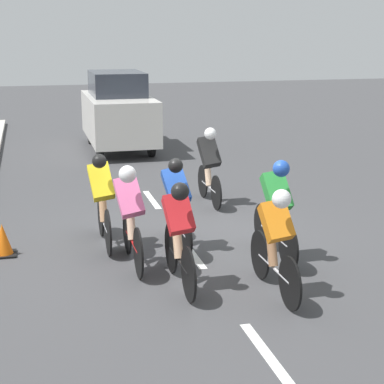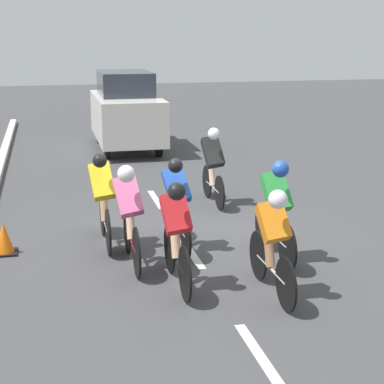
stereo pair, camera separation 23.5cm
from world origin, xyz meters
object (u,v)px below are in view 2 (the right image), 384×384
(cyclist_green, at_px, (276,206))
(cyclist_black, at_px, (213,163))
(cyclist_orange, at_px, (273,238))
(cyclist_pink, at_px, (129,212))
(cyclist_red, at_px, (176,231))
(support_car, at_px, (126,111))
(cyclist_blue, at_px, (177,200))
(traffic_cone, at_px, (4,239))
(cyclist_yellow, at_px, (103,197))

(cyclist_green, xyz_separation_m, cyclist_black, (0.11, -3.18, -0.01))
(cyclist_green, bearing_deg, cyclist_orange, 68.34)
(cyclist_green, distance_m, cyclist_black, 3.18)
(cyclist_pink, height_order, cyclist_red, cyclist_pink)
(cyclist_orange, bearing_deg, support_car, -87.32)
(cyclist_blue, bearing_deg, traffic_cone, -8.03)
(cyclist_pink, relative_size, cyclist_yellow, 1.02)
(cyclist_black, bearing_deg, cyclist_red, 68.88)
(cyclist_pink, distance_m, cyclist_yellow, 1.03)
(cyclist_green, height_order, cyclist_pink, cyclist_green)
(cyclist_green, bearing_deg, cyclist_blue, -32.02)
(cyclist_red, xyz_separation_m, cyclist_yellow, (0.76, -1.89, 0.01))
(cyclist_pink, bearing_deg, cyclist_yellow, -74.27)
(cyclist_black, distance_m, cyclist_red, 4.14)
(cyclist_pink, relative_size, cyclist_orange, 1.00)
(cyclist_green, distance_m, support_car, 9.42)
(cyclist_green, height_order, cyclist_blue, cyclist_green)
(cyclist_green, xyz_separation_m, support_car, (0.98, -9.36, 0.25))
(traffic_cone, bearing_deg, cyclist_pink, 151.89)
(cyclist_green, height_order, cyclist_black, cyclist_green)
(support_car, bearing_deg, cyclist_red, 86.46)
(cyclist_yellow, distance_m, traffic_cone, 1.60)
(cyclist_blue, relative_size, cyclist_yellow, 1.01)
(cyclist_red, height_order, cyclist_blue, cyclist_red)
(cyclist_orange, xyz_separation_m, support_car, (0.50, -10.58, 0.30))
(cyclist_red, bearing_deg, cyclist_yellow, -68.00)
(cyclist_red, height_order, cyclist_orange, cyclist_red)
(cyclist_black, relative_size, cyclist_blue, 0.95)
(cyclist_blue, height_order, support_car, support_car)
(cyclist_black, xyz_separation_m, support_car, (0.87, -6.18, 0.26))
(traffic_cone, bearing_deg, cyclist_red, 140.69)
(cyclist_blue, distance_m, traffic_cone, 2.66)
(cyclist_orange, bearing_deg, cyclist_pink, -41.84)
(cyclist_red, distance_m, cyclist_yellow, 2.04)
(cyclist_yellow, relative_size, cyclist_orange, 0.98)
(cyclist_pink, height_order, traffic_cone, cyclist_pink)
(cyclist_red, xyz_separation_m, traffic_cone, (2.26, -1.85, -0.54))
(cyclist_green, distance_m, cyclist_red, 1.74)
(cyclist_black, relative_size, cyclist_red, 0.94)
(cyclist_red, height_order, cyclist_yellow, cyclist_yellow)
(cyclist_pink, xyz_separation_m, cyclist_blue, (-0.80, -0.59, -0.03))
(cyclist_black, xyz_separation_m, cyclist_red, (1.49, 3.86, -0.04))
(cyclist_orange, xyz_separation_m, traffic_cone, (3.38, -2.39, -0.53))
(cyclist_blue, distance_m, cyclist_orange, 2.17)
(cyclist_black, relative_size, traffic_cone, 3.29)
(cyclist_yellow, height_order, support_car, support_car)
(cyclist_red, bearing_deg, cyclist_orange, 154.55)
(cyclist_blue, relative_size, support_car, 0.44)
(cyclist_green, relative_size, cyclist_blue, 1.02)
(cyclist_blue, relative_size, cyclist_orange, 0.99)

